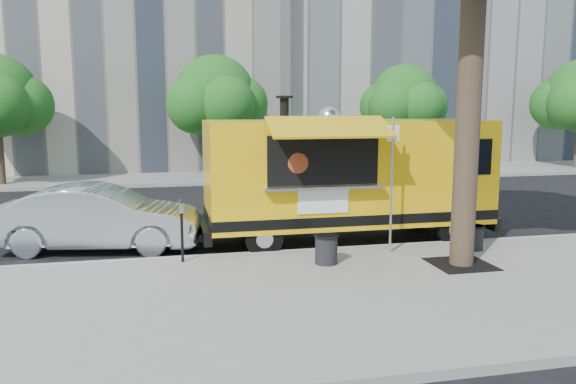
# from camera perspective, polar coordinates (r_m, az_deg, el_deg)

# --- Properties ---
(ground) EXTENTS (120.00, 120.00, 0.00)m
(ground) POSITION_cam_1_polar(r_m,az_deg,el_deg) (13.80, 1.79, -5.46)
(ground) COLOR black
(ground) RESTS_ON ground
(sidewalk) EXTENTS (60.00, 6.00, 0.15)m
(sidewalk) POSITION_cam_1_polar(r_m,az_deg,el_deg) (10.11, 7.45, -10.45)
(sidewalk) COLOR gray
(sidewalk) RESTS_ON ground
(curb) EXTENTS (60.00, 0.14, 0.16)m
(curb) POSITION_cam_1_polar(r_m,az_deg,el_deg) (12.91, 2.81, -6.12)
(curb) COLOR #999993
(curb) RESTS_ON ground
(far_sidewalk) EXTENTS (60.00, 5.00, 0.15)m
(far_sidewalk) POSITION_cam_1_polar(r_m,az_deg,el_deg) (26.87, -5.29, 1.64)
(far_sidewalk) COLOR gray
(far_sidewalk) RESTS_ON ground
(building_mid) EXTENTS (20.00, 14.00, 20.00)m
(building_mid) POSITION_cam_1_polar(r_m,az_deg,el_deg) (39.64, 11.01, 18.21)
(building_mid) COLOR #9A9490
(building_mid) RESTS_ON ground
(tree_well) EXTENTS (1.20, 1.20, 0.02)m
(tree_well) POSITION_cam_1_polar(r_m,az_deg,el_deg) (12.19, 17.17, -7.03)
(tree_well) COLOR black
(tree_well) RESTS_ON sidewalk
(far_tree_b) EXTENTS (3.60, 3.60, 5.50)m
(far_tree_b) POSITION_cam_1_polar(r_m,az_deg,el_deg) (25.77, -7.42, 9.68)
(far_tree_b) COLOR #33261C
(far_tree_b) RESTS_ON far_sidewalk
(far_tree_c) EXTENTS (3.24, 3.24, 5.21)m
(far_tree_c) POSITION_cam_1_polar(r_m,az_deg,el_deg) (27.77, 11.73, 9.26)
(far_tree_c) COLOR #33261C
(far_tree_c) RESTS_ON far_sidewalk
(sign_post) EXTENTS (0.28, 0.06, 3.00)m
(sign_post) POSITION_cam_1_polar(r_m,az_deg,el_deg) (12.50, 10.50, 1.53)
(sign_post) COLOR silver
(sign_post) RESTS_ON sidewalk
(parking_meter) EXTENTS (0.11, 0.11, 1.33)m
(parking_meter) POSITION_cam_1_polar(r_m,az_deg,el_deg) (11.87, -10.75, -3.10)
(parking_meter) COLOR black
(parking_meter) RESTS_ON sidewalk
(food_truck) EXTENTS (7.27, 3.36, 3.60)m
(food_truck) POSITION_cam_1_polar(r_m,az_deg,el_deg) (13.95, 5.96, 1.72)
(food_truck) COLOR yellow
(food_truck) RESTS_ON ground
(sedan) EXTENTS (4.91, 2.42, 1.55)m
(sedan) POSITION_cam_1_polar(r_m,az_deg,el_deg) (13.94, -18.62, -2.52)
(sedan) COLOR #B1B4B8
(sedan) RESTS_ON ground
(trash_bin_left) EXTENTS (0.47, 0.47, 0.56)m
(trash_bin_left) POSITION_cam_1_polar(r_m,az_deg,el_deg) (13.45, 18.34, -4.31)
(trash_bin_left) COLOR black
(trash_bin_left) RESTS_ON sidewalk
(trash_bin_right) EXTENTS (0.50, 0.50, 0.60)m
(trash_bin_right) POSITION_cam_1_polar(r_m,az_deg,el_deg) (11.67, 3.91, -5.74)
(trash_bin_right) COLOR black
(trash_bin_right) RESTS_ON sidewalk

